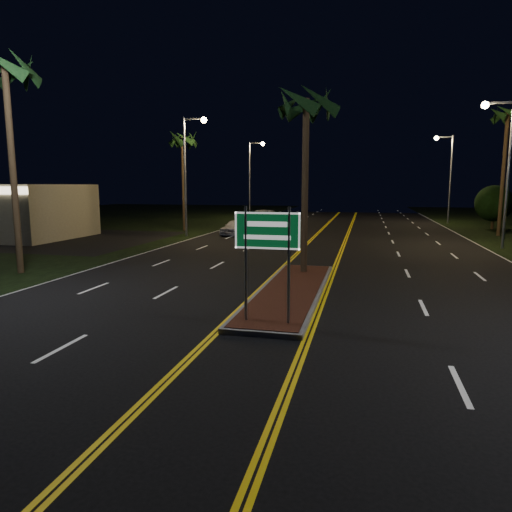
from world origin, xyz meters
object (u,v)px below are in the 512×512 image
(streetlight_left_mid, at_px, (190,162))
(car_far, at_px, (263,217))
(palm_median, at_px, (306,104))
(palm_left_far, at_px, (182,140))
(median_island, at_px, (291,291))
(car_near, at_px, (236,226))
(streetlight_right_far, at_px, (447,169))
(streetlight_left_far, at_px, (253,171))
(highway_sign, at_px, (267,242))
(palm_left_near, at_px, (5,72))
(streetlight_right_mid, at_px, (503,157))
(palm_right_far, at_px, (508,116))
(shrub_far, at_px, (494,203))

(streetlight_left_mid, distance_m, car_far, 11.97)
(palm_median, relative_size, palm_left_far, 0.94)
(car_far, bearing_deg, median_island, -72.64)
(car_near, bearing_deg, streetlight_right_far, 49.88)
(palm_left_far, xyz_separation_m, car_near, (5.31, -2.25, -7.01))
(streetlight_left_far, bearing_deg, median_island, -74.00)
(highway_sign, relative_size, palm_left_near, 0.33)
(streetlight_left_far, relative_size, car_near, 2.05)
(streetlight_right_mid, relative_size, palm_left_near, 0.92)
(highway_sign, bearing_deg, palm_left_near, 157.40)
(streetlight_right_mid, relative_size, palm_left_far, 1.02)
(streetlight_left_far, distance_m, streetlight_right_mid, 30.57)
(median_island, xyz_separation_m, streetlight_right_mid, (10.61, 15.00, 5.57))
(median_island, distance_m, streetlight_left_far, 38.89)
(palm_median, bearing_deg, palm_left_near, -168.69)
(median_island, xyz_separation_m, palm_right_far, (12.80, 23.00, 9.06))
(streetlight_right_far, relative_size, palm_left_near, 0.92)
(streetlight_left_far, height_order, streetlight_right_mid, same)
(median_island, height_order, streetlight_right_far, streetlight_right_far)
(streetlight_right_far, bearing_deg, highway_sign, -105.15)
(highway_sign, xyz_separation_m, palm_median, (0.00, 7.70, 4.87))
(palm_left_near, distance_m, shrub_far, 38.93)
(car_near, bearing_deg, palm_right_far, 19.79)
(palm_median, distance_m, car_near, 18.21)
(streetlight_right_far, bearing_deg, streetlight_left_far, 174.62)
(palm_right_far, bearing_deg, streetlight_right_far, 100.33)
(car_near, xyz_separation_m, car_far, (0.33, 8.66, 0.16))
(highway_sign, bearing_deg, palm_median, 90.00)
(palm_right_far, height_order, shrub_far, palm_right_far)
(palm_right_far, xyz_separation_m, shrub_far, (1.00, 6.00, -6.81))
(streetlight_right_far, relative_size, shrub_far, 2.27)
(streetlight_right_far, relative_size, palm_left_far, 1.02)
(streetlight_right_mid, bearing_deg, palm_median, -132.70)
(shrub_far, bearing_deg, streetlight_right_far, 117.98)
(streetlight_right_far, xyz_separation_m, palm_left_near, (-23.11, -34.00, 3.02))
(car_far, bearing_deg, highway_sign, -74.52)
(streetlight_left_mid, height_order, streetlight_right_mid, same)
(streetlight_right_mid, bearing_deg, streetlight_left_mid, 174.62)
(palm_right_far, xyz_separation_m, car_near, (-20.29, -4.25, -8.41))
(streetlight_right_far, height_order, car_far, streetlight_right_far)
(streetlight_right_far, bearing_deg, car_far, -156.88)
(streetlight_left_far, bearing_deg, palm_median, -72.42)
(highway_sign, distance_m, palm_right_far, 30.81)
(streetlight_right_mid, bearing_deg, median_island, -125.28)
(streetlight_left_mid, xyz_separation_m, streetlight_left_far, (0.00, 20.00, 0.00))
(streetlight_left_mid, height_order, palm_median, streetlight_left_mid)
(streetlight_left_far, xyz_separation_m, car_far, (3.46, -9.59, -4.77))
(streetlight_left_mid, height_order, car_far, streetlight_left_mid)
(shrub_far, bearing_deg, palm_median, -118.42)
(median_island, distance_m, palm_median, 8.00)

